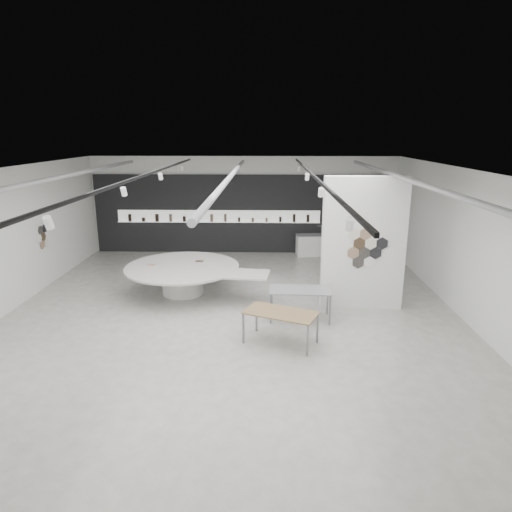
{
  "coord_description": "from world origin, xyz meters",
  "views": [
    {
      "loc": [
        0.91,
        -10.91,
        4.68
      ],
      "look_at": [
        0.62,
        1.2,
        1.39
      ],
      "focal_mm": 32.0,
      "sensor_mm": 36.0,
      "label": 1
    }
  ],
  "objects_px": {
    "partition_column": "(363,244)",
    "kitchen_counter": "(315,245)",
    "sample_table_wood": "(281,314)",
    "display_island": "(185,276)",
    "sample_table_stone": "(300,292)"
  },
  "relations": [
    {
      "from": "partition_column",
      "to": "kitchen_counter",
      "type": "xyz_separation_m",
      "value": [
        -0.7,
        5.52,
        -1.38
      ]
    },
    {
      "from": "partition_column",
      "to": "display_island",
      "type": "height_order",
      "value": "partition_column"
    },
    {
      "from": "sample_table_wood",
      "to": "kitchen_counter",
      "type": "distance_m",
      "value": 7.97
    },
    {
      "from": "sample_table_wood",
      "to": "sample_table_stone",
      "type": "bearing_deg",
      "value": 69.22
    },
    {
      "from": "sample_table_wood",
      "to": "sample_table_stone",
      "type": "xyz_separation_m",
      "value": [
        0.54,
        1.43,
        0.04
      ]
    },
    {
      "from": "sample_table_wood",
      "to": "kitchen_counter",
      "type": "height_order",
      "value": "kitchen_counter"
    },
    {
      "from": "display_island",
      "to": "sample_table_wood",
      "type": "xyz_separation_m",
      "value": [
        2.76,
        -3.26,
        0.14
      ]
    },
    {
      "from": "partition_column",
      "to": "display_island",
      "type": "relative_size",
      "value": 0.8
    },
    {
      "from": "sample_table_stone",
      "to": "kitchen_counter",
      "type": "bearing_deg",
      "value": 80.94
    },
    {
      "from": "display_island",
      "to": "sample_table_stone",
      "type": "distance_m",
      "value": 3.78
    },
    {
      "from": "kitchen_counter",
      "to": "partition_column",
      "type": "bearing_deg",
      "value": -88.52
    },
    {
      "from": "sample_table_stone",
      "to": "kitchen_counter",
      "type": "xyz_separation_m",
      "value": [
        1.02,
        6.38,
        -0.32
      ]
    },
    {
      "from": "sample_table_wood",
      "to": "kitchen_counter",
      "type": "xyz_separation_m",
      "value": [
        1.56,
        7.81,
        -0.29
      ]
    },
    {
      "from": "partition_column",
      "to": "display_island",
      "type": "distance_m",
      "value": 5.26
    },
    {
      "from": "sample_table_wood",
      "to": "kitchen_counter",
      "type": "bearing_deg",
      "value": 78.71
    }
  ]
}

